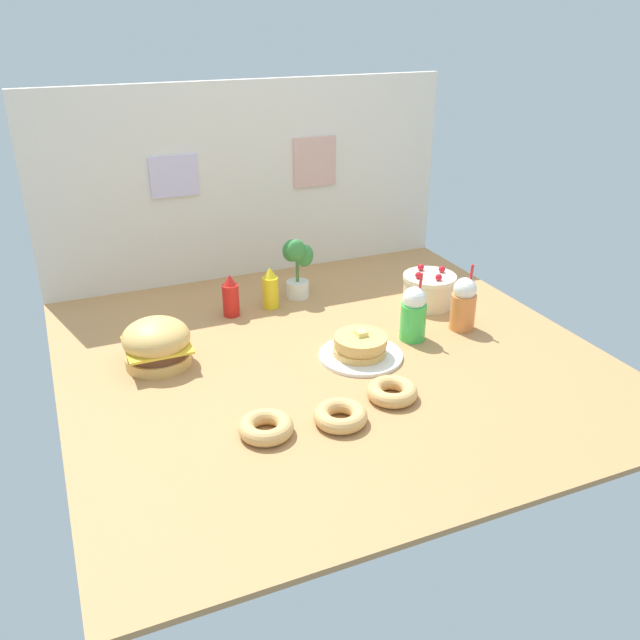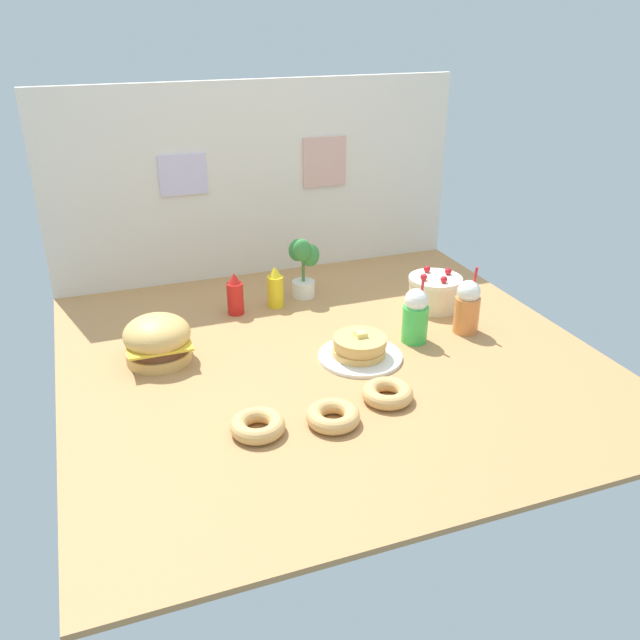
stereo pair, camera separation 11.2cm
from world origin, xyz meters
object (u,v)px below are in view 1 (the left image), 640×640
object	(u,v)px
burger	(157,343)
orange_float_cup	(464,304)
donut_pink_glaze	(266,427)
ketchup_bottle	(231,297)
donut_vanilla	(392,391)
layer_cake	(429,290)
donut_chocolate	(340,415)
pancake_stack	(360,348)
mustard_bottle	(270,289)
potted_plant	(297,265)
cream_soda_cup	(413,314)

from	to	relation	value
burger	orange_float_cup	distance (cm)	123.24
orange_float_cup	donut_pink_glaze	distance (cm)	107.62
ketchup_bottle	donut_pink_glaze	distance (cm)	91.59
burger	donut_vanilla	world-z (taller)	burger
ketchup_bottle	layer_cake	bearing A→B (deg)	-15.70
orange_float_cup	donut_vanilla	xyz separation A→B (cm)	(-52.95, -36.88, -8.27)
burger	donut_chocolate	size ratio (longest dim) A/B	1.43
donut_chocolate	donut_vanilla	world-z (taller)	same
pancake_stack	donut_chocolate	size ratio (longest dim) A/B	1.83
layer_cake	ketchup_bottle	world-z (taller)	ketchup_bottle
burger	orange_float_cup	bearing A→B (deg)	-8.76
layer_cake	orange_float_cup	xyz separation A→B (cm)	(0.12, -26.27, 3.81)
burger	mustard_bottle	size ratio (longest dim) A/B	1.33
burger	potted_plant	distance (cm)	81.35
orange_float_cup	donut_chocolate	xyz separation A→B (cm)	(-75.38, -43.46, -8.27)
burger	layer_cake	xyz separation A→B (cm)	(121.66, 7.49, -1.30)
burger	pancake_stack	distance (cm)	76.11
pancake_stack	donut_chocolate	xyz separation A→B (cm)	(-25.36, -37.27, -1.15)
donut_vanilla	orange_float_cup	bearing A→B (deg)	34.86
pancake_stack	donut_pink_glaze	xyz separation A→B (cm)	(-49.47, -33.99, -1.15)
donut_chocolate	cream_soda_cup	bearing A→B (deg)	39.89
cream_soda_cup	donut_chocolate	distance (cm)	67.73
cream_soda_cup	ketchup_bottle	bearing A→B (deg)	140.30
orange_float_cup	donut_chocolate	distance (cm)	87.41
cream_soda_cup	mustard_bottle	bearing A→B (deg)	129.12
mustard_bottle	donut_chocolate	size ratio (longest dim) A/B	1.08
pancake_stack	donut_chocolate	distance (cm)	45.10
potted_plant	layer_cake	bearing A→B (deg)	-31.79
potted_plant	donut_chocolate	bearing A→B (deg)	-103.79
orange_float_cup	donut_chocolate	world-z (taller)	orange_float_cup
orange_float_cup	donut_vanilla	world-z (taller)	orange_float_cup
ketchup_bottle	pancake_stack	bearing A→B (deg)	-58.51
burger	donut_pink_glaze	xyz separation A→B (cm)	(22.28, -58.95, -5.76)
cream_soda_cup	donut_pink_glaze	size ratio (longest dim) A/B	1.61
burger	donut_vanilla	distance (cm)	88.70
burger	ketchup_bottle	world-z (taller)	ketchup_bottle
donut_vanilla	donut_chocolate	bearing A→B (deg)	-163.66
ketchup_bottle	mustard_bottle	bearing A→B (deg)	4.40
orange_float_cup	donut_pink_glaze	world-z (taller)	orange_float_cup
potted_plant	mustard_bottle	bearing A→B (deg)	-158.12
cream_soda_cup	donut_chocolate	world-z (taller)	cream_soda_cup
burger	orange_float_cup	size ratio (longest dim) A/B	0.88
pancake_stack	ketchup_bottle	bearing A→B (deg)	121.49
layer_cake	donut_vanilla	world-z (taller)	layer_cake
ketchup_bottle	donut_chocolate	distance (cm)	94.06
layer_cake	orange_float_cup	size ratio (longest dim) A/B	0.83
donut_pink_glaze	layer_cake	bearing A→B (deg)	33.77
donut_vanilla	potted_plant	bearing A→B (deg)	88.56
burger	mustard_bottle	world-z (taller)	mustard_bottle
pancake_stack	ketchup_bottle	size ratio (longest dim) A/B	1.70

